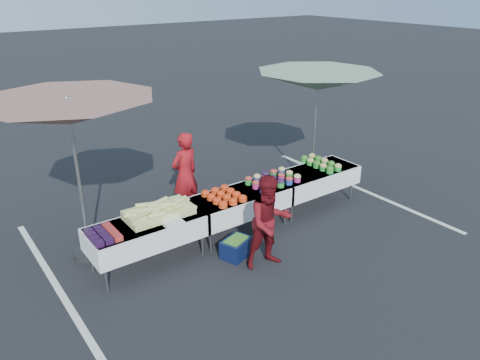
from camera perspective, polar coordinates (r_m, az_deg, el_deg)
ground at (r=8.55m, az=0.00°, el=-6.17°), size 80.00×80.00×0.00m
stripe_left at (r=7.44m, az=-20.90°, el=-12.92°), size 0.10×5.00×0.00m
stripe_right at (r=10.56m, az=14.17°, el=-0.93°), size 0.10×5.00×0.00m
table_left at (r=7.49m, az=-11.27°, el=-6.15°), size 1.86×0.81×0.75m
table_center at (r=8.28m, az=0.00°, el=-2.65°), size 1.86×0.81×0.75m
table_right at (r=9.36m, az=8.94°, el=0.22°), size 1.86×0.81×0.75m
berry_punnets at (r=7.12m, az=-16.36°, el=-6.42°), size 0.40×0.54×0.08m
corn_pile at (r=7.49m, az=-9.82°, el=-3.76°), size 1.16×0.57×0.26m
plastic_bags at (r=7.27m, az=-8.22°, el=-5.15°), size 0.30×0.25×0.05m
carrot_bowls at (r=8.00m, az=-1.98°, el=-1.92°), size 0.55×0.69×0.11m
potato_cups at (r=8.60m, az=4.04°, el=0.13°), size 0.94×0.58×0.16m
bean_baskets at (r=9.50m, az=9.81°, el=2.06°), size 0.36×0.86×0.15m
vendor at (r=8.86m, az=-6.71°, el=0.68°), size 0.67×0.51×1.65m
customer at (r=7.24m, az=3.63°, el=-5.15°), size 0.84×0.71×1.52m
umbrella_left at (r=7.30m, az=-20.16°, el=7.72°), size 2.75×2.75×2.67m
umbrella_right at (r=9.69m, az=9.47°, el=11.74°), size 2.99×2.99×2.56m
storage_bin at (r=7.74m, az=-0.45°, el=-8.20°), size 0.57×0.50×0.32m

